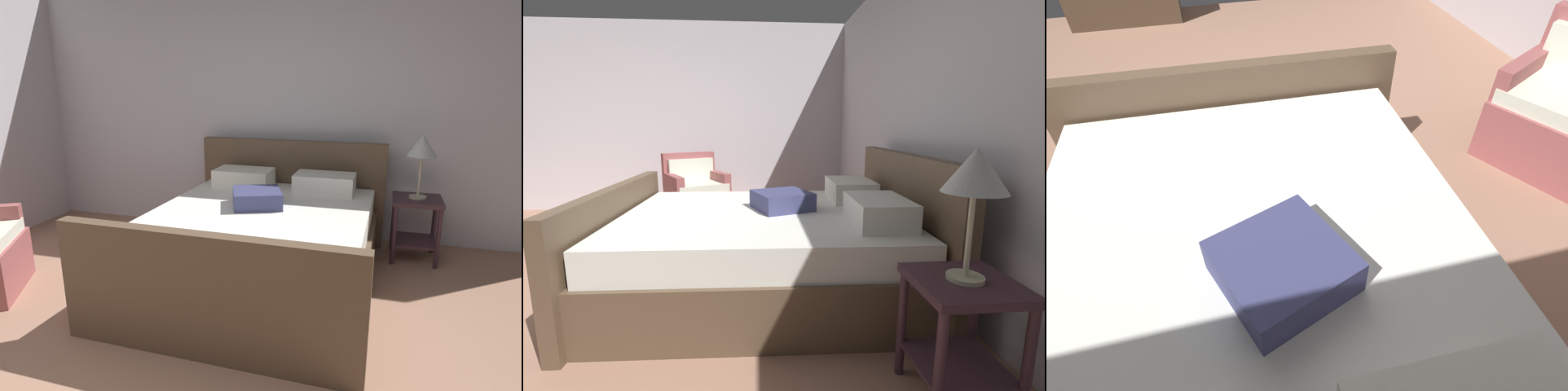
% 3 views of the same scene
% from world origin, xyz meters
% --- Properties ---
extents(ground_plane, '(5.92, 5.98, 0.02)m').
position_xyz_m(ground_plane, '(0.00, 0.00, -0.01)').
color(ground_plane, '#A4775E').
extents(bed, '(1.99, 2.38, 1.06)m').
position_xyz_m(bed, '(-0.01, 1.72, 0.34)').
color(bed, brown).
rests_on(bed, ground).
extents(armchair, '(0.98, 0.98, 0.90)m').
position_xyz_m(armchair, '(-2.20, 0.82, 0.35)').
color(armchair, '#9C5151').
rests_on(armchair, ground).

